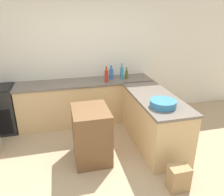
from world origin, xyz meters
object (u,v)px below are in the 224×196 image
island_table (91,134)px  mixing_bowl (163,104)px  hot_sauce_bottle (106,76)px  dish_soap_bottle (122,72)px  water_bottle_blue (111,74)px  paper_bag (179,178)px  olive_oil_bottle (127,74)px

island_table → mixing_bowl: mixing_bowl is taller
hot_sauce_bottle → dish_soap_bottle: same height
mixing_bowl → water_bottle_blue: (-0.41, 1.58, 0.06)m
hot_sauce_bottle → dish_soap_bottle: size_ratio=1.00×
mixing_bowl → paper_bag: mixing_bowl is taller
island_table → mixing_bowl: bearing=-12.8°
island_table → olive_oil_bottle: olive_oil_bottle is taller
olive_oil_bottle → paper_bag: olive_oil_bottle is taller
water_bottle_blue → dish_soap_bottle: dish_soap_bottle is taller
water_bottle_blue → olive_oil_bottle: (0.32, -0.05, -0.02)m
hot_sauce_bottle → island_table: bearing=-113.7°
island_table → olive_oil_bottle: 1.71m
olive_oil_bottle → water_bottle_blue: bearing=171.7°
island_table → dish_soap_bottle: size_ratio=2.71×
hot_sauce_bottle → olive_oil_bottle: hot_sauce_bottle is taller
mixing_bowl → water_bottle_blue: water_bottle_blue is taller
olive_oil_bottle → paper_bag: bearing=-88.9°
mixing_bowl → dish_soap_bottle: dish_soap_bottle is taller
water_bottle_blue → olive_oil_bottle: 0.32m
olive_oil_bottle → paper_bag: 2.38m
mixing_bowl → olive_oil_bottle: olive_oil_bottle is taller
hot_sauce_bottle → paper_bag: bearing=-76.5°
olive_oil_bottle → paper_bag: (0.04, -2.24, -0.82)m
water_bottle_blue → paper_bag: size_ratio=0.83×
mixing_bowl → olive_oil_bottle: 1.53m
water_bottle_blue → hot_sauce_bottle: (-0.14, -0.18, 0.01)m
water_bottle_blue → hot_sauce_bottle: bearing=-128.3°
dish_soap_bottle → olive_oil_bottle: bearing=-24.3°
mixing_bowl → paper_bag: size_ratio=1.13×
mixing_bowl → water_bottle_blue: 1.63m
water_bottle_blue → hot_sauce_bottle: hot_sauce_bottle is taller
island_table → paper_bag: size_ratio=2.47×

